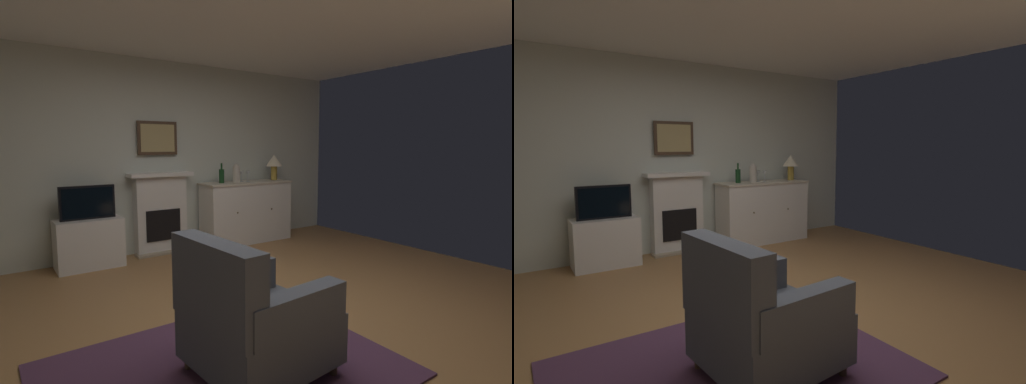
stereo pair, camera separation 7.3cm
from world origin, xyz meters
TOP-DOWN VIEW (x-y plane):
  - ground_plane at (0.00, 0.00)m, footprint 6.13×5.50m
  - wall_rear at (0.00, 2.72)m, footprint 6.13×0.06m
  - area_rug at (-0.77, -0.41)m, footprint 2.18×1.65m
  - fireplace_unit at (0.01, 2.59)m, footprint 0.87×0.30m
  - framed_picture at (0.01, 2.64)m, footprint 0.55×0.04m
  - sideboard_cabinet at (1.30, 2.42)m, footprint 1.42×0.49m
  - table_lamp at (1.83, 2.42)m, footprint 0.26×0.26m
  - wine_bottle at (0.89, 2.44)m, footprint 0.08×0.08m
  - wine_glass_left at (1.23, 2.44)m, footprint 0.07×0.07m
  - wine_glass_center at (1.34, 2.43)m, footprint 0.07×0.07m
  - vase_decorative at (1.09, 2.37)m, footprint 0.11×0.11m
  - tv_cabinet at (-0.97, 2.43)m, footprint 0.75×0.42m
  - tv_set at (-0.97, 2.41)m, footprint 0.62×0.07m
  - armchair at (-0.65, -0.57)m, footprint 0.86×0.83m

SIDE VIEW (x-z plane):
  - ground_plane at x=0.00m, z-range -0.10..0.00m
  - area_rug at x=-0.77m, z-range 0.00..0.02m
  - tv_cabinet at x=-0.97m, z-range 0.00..0.59m
  - armchair at x=-0.65m, z-range -0.08..0.84m
  - sideboard_cabinet at x=1.30m, z-range 0.00..0.92m
  - fireplace_unit at x=0.01m, z-range 0.00..1.10m
  - tv_set at x=-0.97m, z-range 0.59..0.99m
  - wine_bottle at x=0.89m, z-range 0.88..1.17m
  - wine_glass_left at x=1.23m, z-range 0.96..1.13m
  - wine_glass_center at x=1.34m, z-range 0.96..1.13m
  - vase_decorative at x=1.09m, z-range 0.92..1.20m
  - table_lamp at x=1.83m, z-range 1.00..1.40m
  - wall_rear at x=0.00m, z-range 0.00..2.61m
  - framed_picture at x=0.01m, z-range 1.34..1.79m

